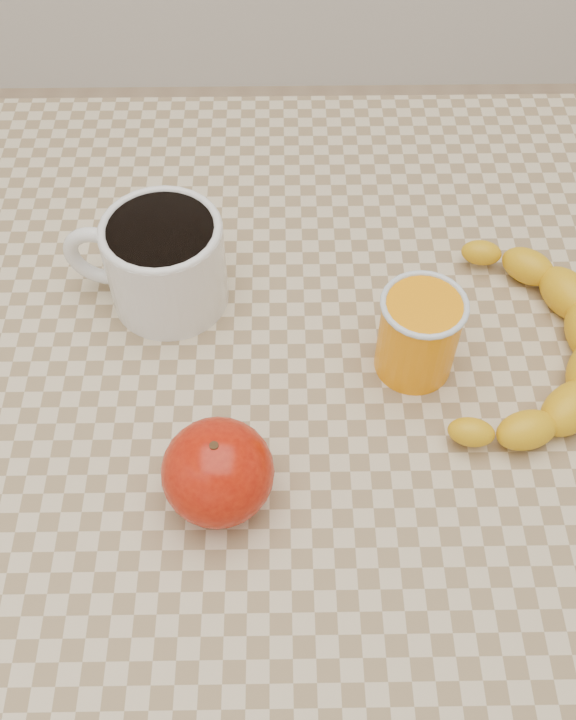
{
  "coord_description": "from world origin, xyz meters",
  "views": [
    {
      "loc": [
        -0.01,
        -0.41,
        1.32
      ],
      "look_at": [
        0.0,
        0.0,
        0.77
      ],
      "focal_mm": 40.0,
      "sensor_mm": 36.0,
      "label": 1
    }
  ],
  "objects_px": {
    "coffee_mug": "(162,260)",
    "orange_juice_glass": "(419,334)",
    "apple": "(218,472)",
    "table": "(288,425)",
    "banana": "(525,344)"
  },
  "relations": [
    {
      "from": "banana",
      "to": "table",
      "type": "bearing_deg",
      "value": -155.28
    },
    {
      "from": "coffee_mug",
      "to": "orange_juice_glass",
      "type": "bearing_deg",
      "value": -20.38
    },
    {
      "from": "table",
      "to": "apple",
      "type": "xyz_separation_m",
      "value": [
        -0.05,
        -0.12,
        0.13
      ]
    },
    {
      "from": "table",
      "to": "orange_juice_glass",
      "type": "xyz_separation_m",
      "value": [
        0.11,
        0.01,
        0.13
      ]
    },
    {
      "from": "apple",
      "to": "orange_juice_glass",
      "type": "bearing_deg",
      "value": 37.6
    },
    {
      "from": "table",
      "to": "coffee_mug",
      "type": "height_order",
      "value": "coffee_mug"
    },
    {
      "from": "table",
      "to": "orange_juice_glass",
      "type": "relative_size",
      "value": 9.46
    },
    {
      "from": "coffee_mug",
      "to": "apple",
      "type": "relative_size",
      "value": 1.59
    },
    {
      "from": "table",
      "to": "coffee_mug",
      "type": "relative_size",
      "value": 5.05
    },
    {
      "from": "coffee_mug",
      "to": "banana",
      "type": "bearing_deg",
      "value": -13.86
    },
    {
      "from": "orange_juice_glass",
      "to": "coffee_mug",
      "type": "bearing_deg",
      "value": 159.62
    },
    {
      "from": "orange_juice_glass",
      "to": "apple",
      "type": "xyz_separation_m",
      "value": [
        -0.16,
        -0.13,
        -0.0
      ]
    },
    {
      "from": "coffee_mug",
      "to": "orange_juice_glass",
      "type": "height_order",
      "value": "coffee_mug"
    },
    {
      "from": "banana",
      "to": "coffee_mug",
      "type": "bearing_deg",
      "value": -172.63
    },
    {
      "from": "coffee_mug",
      "to": "orange_juice_glass",
      "type": "distance_m",
      "value": 0.24
    }
  ]
}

